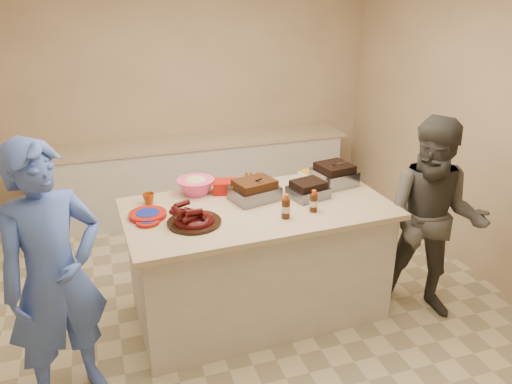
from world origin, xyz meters
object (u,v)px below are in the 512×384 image
object	(u,v)px
island	(258,310)
rib_platter	(194,223)
bbq_bottle_a	(286,218)
guest_gray	(420,309)
plastic_cup	(149,204)
coleslaw_bowl	(196,193)
mustard_bottle	(232,200)
roasting_pan	(334,184)
bbq_bottle_b	(313,211)

from	to	relation	value
island	rib_platter	world-z (taller)	rib_platter
rib_platter	bbq_bottle_a	xyz separation A→B (m)	(0.66, -0.12, 0.00)
guest_gray	plastic_cup	bearing A→B (deg)	-159.19
coleslaw_bowl	bbq_bottle_a	xyz separation A→B (m)	(0.53, -0.67, -0.00)
rib_platter	plastic_cup	distance (m)	0.53
island	mustard_bottle	world-z (taller)	mustard_bottle
rib_platter	roasting_pan	size ratio (longest dim) A/B	1.26
rib_platter	bbq_bottle_a	size ratio (longest dim) A/B	2.10
rib_platter	coleslaw_bowl	size ratio (longest dim) A/B	1.27
island	plastic_cup	world-z (taller)	plastic_cup
island	bbq_bottle_b	size ratio (longest dim) A/B	11.87
bbq_bottle_a	plastic_cup	bearing A→B (deg)	148.15
mustard_bottle	plastic_cup	world-z (taller)	mustard_bottle
rib_platter	coleslaw_bowl	xyz separation A→B (m)	(0.13, 0.55, 0.00)
bbq_bottle_b	guest_gray	size ratio (longest dim) A/B	0.10
roasting_pan	bbq_bottle_b	world-z (taller)	bbq_bottle_b
bbq_bottle_a	bbq_bottle_b	distance (m)	0.25
island	bbq_bottle_a	xyz separation A→B (m)	(0.13, -0.26, 0.98)
island	bbq_bottle_b	distance (m)	1.07
island	mustard_bottle	size ratio (longest dim) A/B	16.93
island	rib_platter	xyz separation A→B (m)	(-0.53, -0.14, 0.98)
guest_gray	bbq_bottle_a	bearing A→B (deg)	-147.51
bbq_bottle_a	mustard_bottle	xyz separation A→B (m)	(-0.28, 0.44, 0.00)
coleslaw_bowl	mustard_bottle	bearing A→B (deg)	-42.75
coleslaw_bowl	bbq_bottle_b	size ratio (longest dim) A/B	1.78
bbq_bottle_a	bbq_bottle_b	size ratio (longest dim) A/B	1.08
island	plastic_cup	size ratio (longest dim) A/B	21.91
roasting_pan	coleslaw_bowl	size ratio (longest dim) A/B	1.01
coleslaw_bowl	mustard_bottle	distance (m)	0.34
mustard_bottle	guest_gray	distance (m)	1.87
island	plastic_cup	bearing A→B (deg)	156.58
island	roasting_pan	size ratio (longest dim) A/B	6.58
bbq_bottle_b	rib_platter	bearing A→B (deg)	174.97
coleslaw_bowl	guest_gray	world-z (taller)	coleslaw_bowl
roasting_pan	mustard_bottle	bearing A→B (deg)	173.54
coleslaw_bowl	mustard_bottle	xyz separation A→B (m)	(0.25, -0.23, 0.00)
rib_platter	guest_gray	size ratio (longest dim) A/B	0.23
bbq_bottle_a	guest_gray	distance (m)	1.55
coleslaw_bowl	bbq_bottle_b	world-z (taller)	coleslaw_bowl
bbq_bottle_a	island	bearing A→B (deg)	115.70
bbq_bottle_a	coleslaw_bowl	bearing A→B (deg)	128.48
rib_platter	bbq_bottle_b	world-z (taller)	bbq_bottle_b
rib_platter	bbq_bottle_b	xyz separation A→B (m)	(0.90, -0.08, 0.00)
bbq_bottle_a	guest_gray	size ratio (longest dim) A/B	0.11
island	guest_gray	distance (m)	1.39
rib_platter	bbq_bottle_a	distance (m)	0.67
roasting_pan	mustard_bottle	distance (m)	0.93
coleslaw_bowl	mustard_bottle	size ratio (longest dim) A/B	2.54
roasting_pan	bbq_bottle_a	bearing A→B (deg)	-152.36
rib_platter	roasting_pan	world-z (taller)	rib_platter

